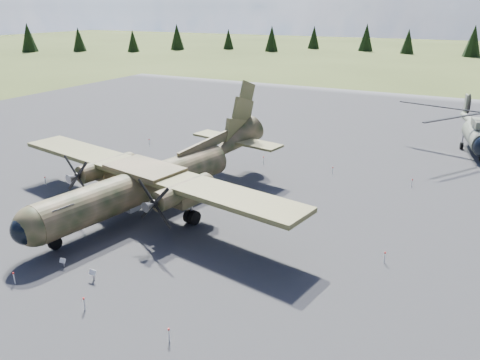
% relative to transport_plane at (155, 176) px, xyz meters
% --- Properties ---
extents(ground, '(500.00, 500.00, 0.00)m').
position_rel_transport_plane_xyz_m(ground, '(3.36, -0.68, -2.94)').
color(ground, '#5A662D').
rests_on(ground, ground).
extents(apron, '(120.00, 120.00, 0.04)m').
position_rel_transport_plane_xyz_m(apron, '(3.36, 9.32, -2.94)').
color(apron, slate).
rests_on(apron, ground).
extents(transport_plane, '(31.01, 27.89, 10.22)m').
position_rel_transport_plane_xyz_m(transport_plane, '(0.00, 0.00, 0.00)').
color(transport_plane, '#31391F').
rests_on(transport_plane, ground).
extents(info_placard_left, '(0.46, 0.23, 0.70)m').
position_rel_transport_plane_xyz_m(info_placard_left, '(0.58, -11.30, -2.47)').
color(info_placard_left, gray).
rests_on(info_placard_left, ground).
extents(info_placard_right, '(0.50, 0.23, 0.78)m').
position_rel_transport_plane_xyz_m(info_placard_right, '(3.53, -11.56, -2.42)').
color(info_placard_right, gray).
rests_on(info_placard_right, ground).
extents(barrier_fence, '(33.12, 29.62, 0.85)m').
position_rel_transport_plane_xyz_m(barrier_fence, '(2.90, -0.76, -2.43)').
color(barrier_fence, white).
rests_on(barrier_fence, ground).
extents(treeline, '(342.72, 339.70, 10.99)m').
position_rel_transport_plane_xyz_m(treeline, '(-1.58, -3.24, 1.96)').
color(treeline, black).
rests_on(treeline, ground).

